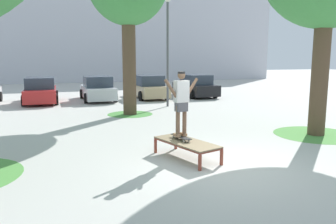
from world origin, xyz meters
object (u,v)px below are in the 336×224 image
at_px(car_red, 41,91).
at_px(car_black, 195,86).
at_px(skater, 181,99).
at_px(skate_box, 187,143).
at_px(skateboard, 181,137).
at_px(light_post, 168,35).
at_px(car_silver, 98,89).
at_px(car_tan, 148,88).

distance_m(car_red, car_black, 9.94).
bearing_deg(skater, skate_box, -72.68).
xyz_separation_m(skateboard, light_post, (2.67, 9.07, 3.29)).
relative_size(skater, light_post, 0.29).
bearing_deg(skate_box, light_post, 74.34).
distance_m(skater, car_silver, 13.06).
height_order(skater, car_black, skater).
height_order(skater, car_tan, skater).
bearing_deg(car_red, skate_box, -73.06).
xyz_separation_m(skateboard, car_black, (6.03, 13.08, 0.15)).
bearing_deg(car_silver, car_black, 0.49).
xyz_separation_m(skater, car_tan, (2.71, 13.18, -0.84)).
xyz_separation_m(skater, car_silver, (-0.60, 13.02, -0.84)).
xyz_separation_m(car_black, light_post, (-3.35, -4.01, 3.13)).
distance_m(skate_box, light_post, 10.23).
xyz_separation_m(skate_box, car_black, (5.96, 13.30, 0.28)).
relative_size(car_silver, light_post, 0.73).
bearing_deg(car_black, skateboard, -114.74).
relative_size(car_red, car_silver, 1.00).
relative_size(skate_box, car_tan, 0.48).
xyz_separation_m(car_tan, car_black, (3.31, -0.10, 0.00)).
relative_size(car_red, car_black, 0.99).
relative_size(car_red, light_post, 0.72).
xyz_separation_m(skate_box, skateboard, (-0.07, 0.22, 0.12)).
bearing_deg(skateboard, car_red, 106.93).
xyz_separation_m(car_red, light_post, (6.59, -3.79, 3.13)).
bearing_deg(skater, car_black, 65.26).
bearing_deg(car_silver, skater, -87.36).
xyz_separation_m(skate_box, skater, (-0.07, 0.22, 1.12)).
relative_size(skateboard, car_tan, 0.19).
bearing_deg(skate_box, car_red, 106.94).
bearing_deg(car_red, car_tan, 2.78).
bearing_deg(car_red, car_silver, 2.83).
distance_m(car_silver, car_tan, 3.32).
distance_m(skater, car_tan, 13.48).
relative_size(car_tan, light_post, 0.73).
xyz_separation_m(skater, car_black, (6.03, 13.08, -0.84)).
height_order(skater, car_silver, skater).
bearing_deg(car_tan, skate_box, -101.16).
bearing_deg(light_post, car_red, 150.11).
bearing_deg(skateboard, skate_box, -72.62).
xyz_separation_m(skate_box, car_tan, (2.64, 13.40, 0.28)).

